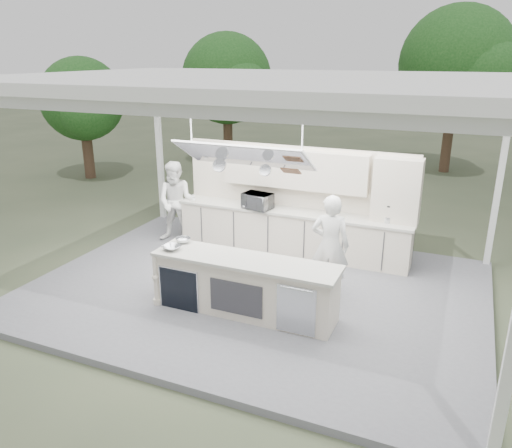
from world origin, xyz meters
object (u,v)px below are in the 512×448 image
at_px(demo_island, 244,286).
at_px(back_counter, 291,231).
at_px(sous_chef, 177,202).
at_px(head_chef, 330,245).

xyz_separation_m(demo_island, back_counter, (-0.18, 2.81, 0.00)).
relative_size(demo_island, sous_chef, 1.69).
height_order(demo_island, head_chef, head_chef).
xyz_separation_m(head_chef, sous_chef, (-3.87, 1.24, 0.00)).
bearing_deg(back_counter, head_chef, -51.35).
bearing_deg(demo_island, sous_chef, 138.43).
height_order(back_counter, sous_chef, sous_chef).
bearing_deg(sous_chef, back_counter, -9.05).
distance_m(head_chef, sous_chef, 4.06).
distance_m(back_counter, head_chef, 2.08).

